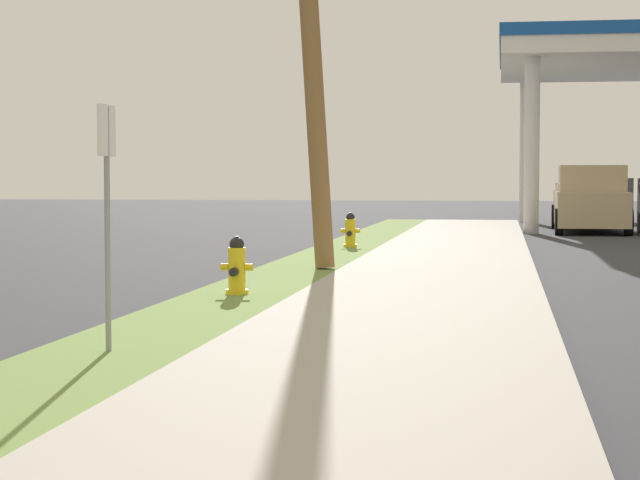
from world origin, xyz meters
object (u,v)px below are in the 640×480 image
(truck_tan_at_forecourt, at_px, (590,201))
(utility_pole_midground, at_px, (309,7))
(fire_hydrant_second, at_px, (237,269))
(fire_hydrant_third, at_px, (350,232))
(street_sign_post, at_px, (107,176))

(truck_tan_at_forecourt, bearing_deg, utility_pole_midground, -109.71)
(fire_hydrant_second, distance_m, fire_hydrant_third, 10.23)
(utility_pole_midground, height_order, truck_tan_at_forecourt, utility_pole_midground)
(street_sign_post, xyz_separation_m, truck_tan_at_forecourt, (5.94, 25.50, -0.72))
(utility_pole_midground, bearing_deg, truck_tan_at_forecourt, 70.29)
(street_sign_post, bearing_deg, truck_tan_at_forecourt, 76.89)
(utility_pole_midground, xyz_separation_m, truck_tan_at_forecourt, (5.76, 16.08, -3.52))
(fire_hydrant_third, height_order, truck_tan_at_forecourt, truck_tan_at_forecourt)
(fire_hydrant_second, xyz_separation_m, fire_hydrant_third, (0.13, 10.22, 0.00))
(fire_hydrant_third, bearing_deg, fire_hydrant_second, -90.75)
(truck_tan_at_forecourt, bearing_deg, fire_hydrant_second, -106.12)
(fire_hydrant_third, distance_m, truck_tan_at_forecourt, 11.89)
(fire_hydrant_second, distance_m, utility_pole_midground, 6.02)
(fire_hydrant_second, bearing_deg, fire_hydrant_third, 89.25)
(fire_hydrant_third, distance_m, utility_pole_midground, 6.97)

